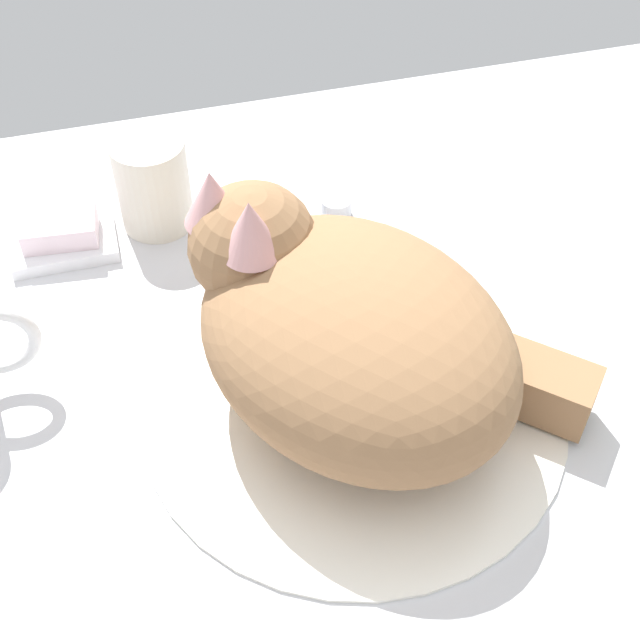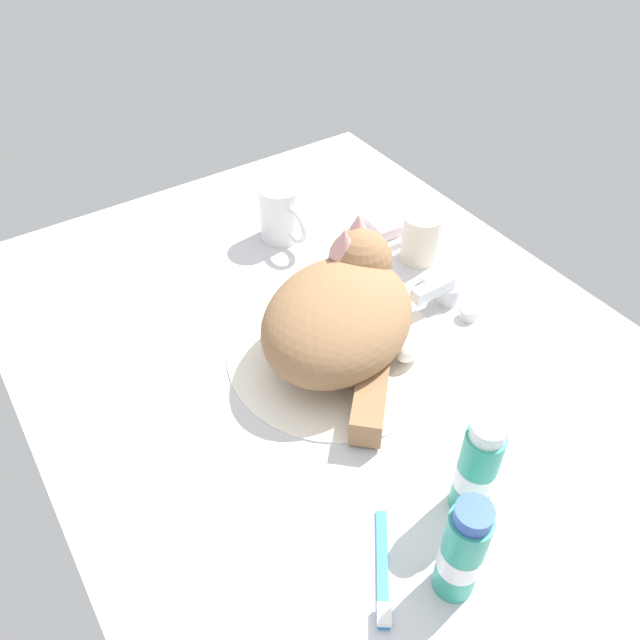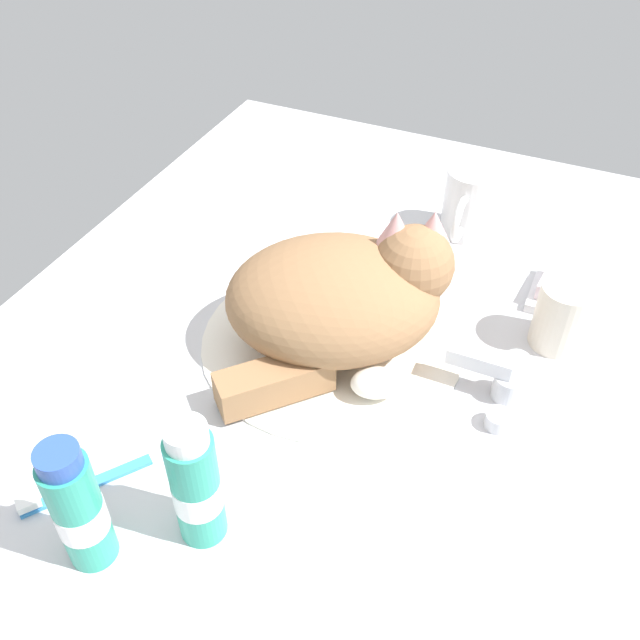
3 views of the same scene
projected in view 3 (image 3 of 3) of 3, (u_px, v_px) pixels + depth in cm
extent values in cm
cube|color=silver|center=(332.00, 351.00, 86.21)|extent=(110.00, 82.50, 3.00)
cylinder|color=white|center=(332.00, 340.00, 85.00)|extent=(31.35, 31.35, 0.64)
cylinder|color=silver|center=(509.00, 386.00, 77.76)|extent=(3.60, 3.60, 3.10)
cube|color=silver|center=(480.00, 360.00, 77.16)|extent=(2.00, 7.27, 2.00)
cylinder|color=silver|center=(517.00, 363.00, 81.36)|extent=(2.80, 2.80, 1.80)
cylinder|color=silver|center=(498.00, 420.00, 75.03)|extent=(2.80, 2.80, 1.80)
ellipsoid|color=#936B47|center=(333.00, 299.00, 80.60)|extent=(28.20, 30.55, 12.50)
sphere|color=#936B47|center=(414.00, 265.00, 79.66)|extent=(12.40, 12.40, 9.26)
ellipsoid|color=white|center=(396.00, 278.00, 80.86)|extent=(7.23, 7.65, 5.09)
cone|color=#DB9E9E|center=(396.00, 228.00, 78.17)|extent=(5.58, 5.58, 4.17)
cone|color=#DB9E9E|center=(434.00, 227.00, 78.30)|extent=(5.58, 5.58, 4.17)
cube|color=#936B47|center=(275.00, 381.00, 76.75)|extent=(12.19, 11.76, 4.08)
ellipsoid|color=white|center=(376.00, 383.00, 76.87)|extent=(5.71, 6.62, 3.67)
cylinder|color=white|center=(469.00, 202.00, 99.22)|extent=(7.28, 7.28, 9.95)
torus|color=white|center=(460.00, 220.00, 95.93)|extent=(6.57, 1.00, 6.57)
cylinder|color=silver|center=(562.00, 316.00, 82.45)|extent=(6.39, 6.39, 8.45)
cube|color=white|center=(556.00, 294.00, 91.06)|extent=(9.00, 6.40, 1.20)
cube|color=silver|center=(559.00, 284.00, 89.96)|extent=(6.65, 4.82, 2.08)
cylinder|color=teal|center=(196.00, 488.00, 62.14)|extent=(4.39, 4.39, 12.81)
cylinder|color=white|center=(197.00, 493.00, 62.56)|extent=(4.48, 4.48, 3.20)
cylinder|color=white|center=(186.00, 436.00, 57.25)|extent=(3.73, 3.73, 1.80)
cylinder|color=teal|center=(79.00, 512.00, 60.33)|extent=(4.34, 4.34, 12.88)
cylinder|color=white|center=(81.00, 516.00, 60.76)|extent=(4.43, 4.43, 3.22)
cylinder|color=#2D51AD|center=(58.00, 459.00, 55.42)|extent=(3.69, 3.69, 1.80)
cube|color=#388CD8|center=(87.00, 484.00, 69.59)|extent=(11.22, 8.74, 0.80)
cube|color=white|center=(28.00, 503.00, 67.07)|extent=(2.63, 2.47, 0.80)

